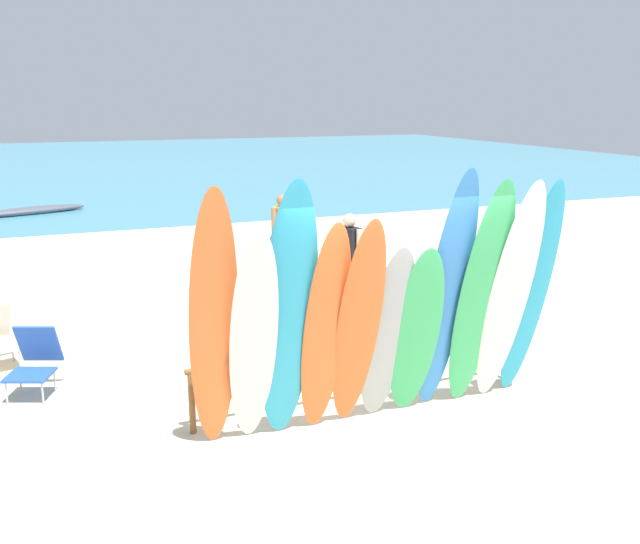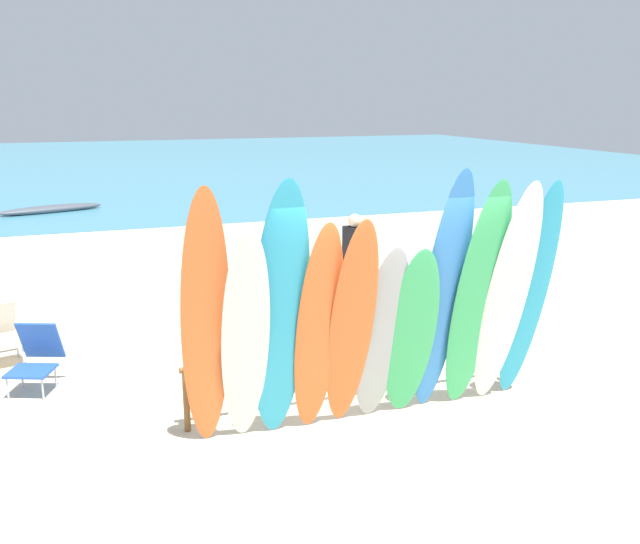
# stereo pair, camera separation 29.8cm
# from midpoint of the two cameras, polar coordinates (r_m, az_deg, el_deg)

# --- Properties ---
(ground) EXTENTS (60.00, 60.00, 0.00)m
(ground) POSITION_cam_midpoint_polar(r_m,az_deg,el_deg) (21.30, -11.09, 4.58)
(ground) COLOR beige
(ocean_water) EXTENTS (60.00, 40.00, 0.02)m
(ocean_water) POSITION_cam_midpoint_polar(r_m,az_deg,el_deg) (39.23, -15.18, 8.68)
(ocean_water) COLOR teal
(ocean_water) RESTS_ON ground
(surfboard_rack) EXTENTS (4.09, 0.07, 0.73)m
(surfboard_rack) POSITION_cam_midpoint_polar(r_m,az_deg,el_deg) (7.99, 4.33, -6.94)
(surfboard_rack) COLOR brown
(surfboard_rack) RESTS_ON ground
(surfboard_orange_0) EXTENTS (0.51, 0.71, 2.74)m
(surfboard_orange_0) POSITION_cam_midpoint_polar(r_m,az_deg,el_deg) (6.70, -8.16, -4.22)
(surfboard_orange_0) COLOR orange
(surfboard_orange_0) RESTS_ON ground
(surfboard_white_1) EXTENTS (0.53, 0.85, 2.37)m
(surfboard_white_1) POSITION_cam_midpoint_polar(r_m,az_deg,el_deg) (6.76, -4.91, -5.61)
(surfboard_white_1) COLOR white
(surfboard_white_1) RESTS_ON ground
(surfboard_teal_2) EXTENTS (0.58, 0.73, 2.79)m
(surfboard_teal_2) POSITION_cam_midpoint_polar(r_m,az_deg,el_deg) (6.80, -2.03, -3.61)
(surfboard_teal_2) COLOR #289EC6
(surfboard_teal_2) RESTS_ON ground
(surfboard_orange_3) EXTENTS (0.50, 0.71, 2.36)m
(surfboard_orange_3) POSITION_cam_midpoint_polar(r_m,az_deg,el_deg) (6.99, 1.07, -4.92)
(surfboard_orange_3) COLOR orange
(surfboard_orange_3) RESTS_ON ground
(surfboard_orange_4) EXTENTS (0.52, 0.88, 2.40)m
(surfboard_orange_4) POSITION_cam_midpoint_polar(r_m,az_deg,el_deg) (7.06, 3.83, -4.60)
(surfboard_orange_4) COLOR orange
(surfboard_orange_4) RESTS_ON ground
(surfboard_grey_5) EXTENTS (0.62, 0.64, 2.04)m
(surfboard_grey_5) POSITION_cam_midpoint_polar(r_m,az_deg,el_deg) (7.39, 6.29, -5.24)
(surfboard_grey_5) COLOR #999EA3
(surfboard_grey_5) RESTS_ON ground
(surfboard_green_6) EXTENTS (0.60, 0.63, 2.00)m
(surfboard_green_6) POSITION_cam_midpoint_polar(r_m,az_deg,el_deg) (7.54, 8.70, -5.08)
(surfboard_green_6) COLOR #38B266
(surfboard_green_6) RESTS_ON ground
(surfboard_blue_7) EXTENTS (0.54, 0.74, 2.81)m
(surfboard_blue_7) POSITION_cam_midpoint_polar(r_m,az_deg,el_deg) (7.57, 11.22, -1.93)
(surfboard_blue_7) COLOR #337AD1
(surfboard_blue_7) RESTS_ON ground
(surfboard_green_8) EXTENTS (0.59, 0.76, 2.69)m
(surfboard_green_8) POSITION_cam_midpoint_polar(r_m,az_deg,el_deg) (7.74, 13.92, -2.16)
(surfboard_green_8) COLOR #38B266
(surfboard_green_8) RESTS_ON ground
(surfboard_white_9) EXTENTS (0.54, 0.83, 2.67)m
(surfboard_white_9) POSITION_cam_midpoint_polar(r_m,az_deg,el_deg) (7.92, 16.21, -2.01)
(surfboard_white_9) COLOR white
(surfboard_white_9) RESTS_ON ground
(surfboard_teal_10) EXTENTS (0.49, 0.72, 2.65)m
(surfboard_teal_10) POSITION_cam_midpoint_polar(r_m,az_deg,el_deg) (8.20, 17.93, -1.68)
(surfboard_teal_10) COLOR #289EC6
(surfboard_teal_10) RESTS_ON ground
(beachgoer_midbeach) EXTENTS (0.42, 0.60, 1.63)m
(beachgoer_midbeach) POSITION_cam_midpoint_polar(r_m,az_deg,el_deg) (11.42, 3.60, 1.39)
(beachgoer_midbeach) COLOR beige
(beachgoer_midbeach) RESTS_ON ground
(beachgoer_photographing) EXTENTS (0.54, 0.42, 1.68)m
(beachgoer_photographing) POSITION_cam_midpoint_polar(r_m,az_deg,el_deg) (13.33, -1.80, 3.40)
(beachgoer_photographing) COLOR #9E704C
(beachgoer_photographing) RESTS_ON ground
(beach_chair_red) EXTENTS (0.72, 0.82, 0.82)m
(beach_chair_red) POSITION_cam_midpoint_polar(r_m,az_deg,el_deg) (9.08, -21.50, -6.40)
(beach_chair_red) COLOR #B7B7BC
(beach_chair_red) RESTS_ON ground
(distant_boat) EXTENTS (3.15, 1.44, 0.25)m
(distant_boat) POSITION_cam_midpoint_polar(r_m,az_deg,el_deg) (22.92, -20.97, 4.86)
(distant_boat) COLOR #4C515B
(distant_boat) RESTS_ON ground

